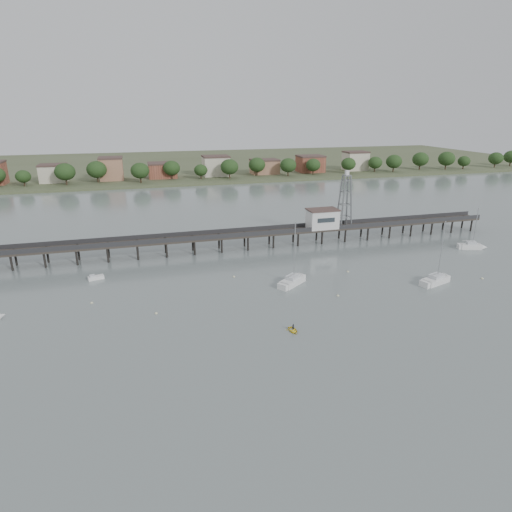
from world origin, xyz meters
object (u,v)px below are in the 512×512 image
at_px(sailboat_c, 296,279).
at_px(white_tender, 95,278).
at_px(lattice_tower, 345,201).
at_px(yellow_dinghy, 293,331).
at_px(sailboat_d, 440,279).
at_px(pier, 233,235).
at_px(sailboat_e, 475,246).

bearing_deg(sailboat_c, white_tender, 125.72).
distance_m(lattice_tower, yellow_dinghy, 56.48).
bearing_deg(sailboat_d, pier, 120.45).
relative_size(pier, lattice_tower, 9.68).
height_order(sailboat_e, sailboat_c, sailboat_c).
bearing_deg(white_tender, sailboat_e, -17.64).
bearing_deg(white_tender, sailboat_d, -31.75).
bearing_deg(sailboat_e, pier, -176.70).
height_order(lattice_tower, sailboat_d, lattice_tower).
relative_size(sailboat_c, white_tender, 4.10).
bearing_deg(sailboat_e, yellow_dinghy, -136.44).
distance_m(sailboat_e, yellow_dinghy, 68.04).
height_order(lattice_tower, white_tender, lattice_tower).
bearing_deg(white_tender, pier, 5.35).
relative_size(sailboat_e, sailboat_d, 0.81).
distance_m(pier, sailboat_e, 63.81).
bearing_deg(sailboat_c, lattice_tower, 10.79).
relative_size(lattice_tower, sailboat_d, 1.08).
xyz_separation_m(pier, sailboat_c, (7.97, -25.68, -3.16)).
distance_m(lattice_tower, sailboat_e, 35.86).
height_order(pier, sailboat_c, sailboat_c).
bearing_deg(sailboat_e, sailboat_d, -126.06).
bearing_deg(white_tender, lattice_tower, -4.28).
xyz_separation_m(sailboat_e, yellow_dinghy, (-61.56, -28.96, -0.65)).
bearing_deg(lattice_tower, pier, -180.00).
xyz_separation_m(lattice_tower, yellow_dinghy, (-31.52, -45.54, -11.10)).
distance_m(lattice_tower, white_tender, 67.03).
xyz_separation_m(sailboat_e, sailboat_d, (-23.90, -17.09, -0.01)).
height_order(white_tender, yellow_dinghy, yellow_dinghy).
bearing_deg(yellow_dinghy, sailboat_d, 9.99).
xyz_separation_m(lattice_tower, sailboat_c, (-23.53, -25.68, -10.46)).
bearing_deg(lattice_tower, white_tender, -169.06).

